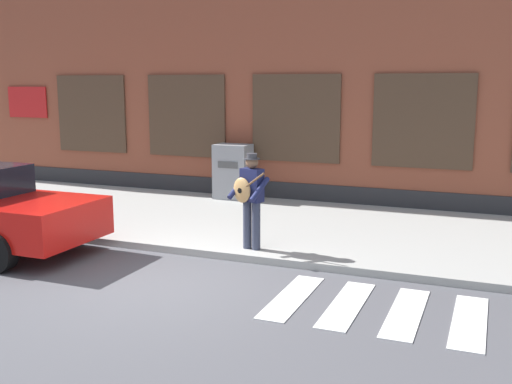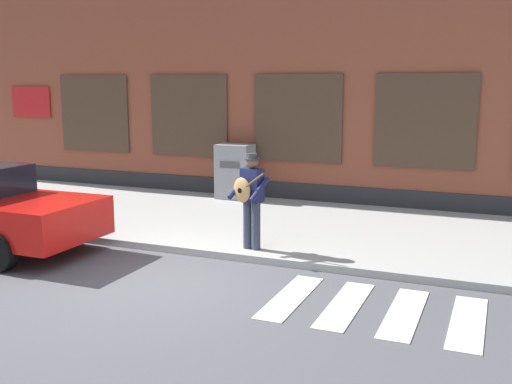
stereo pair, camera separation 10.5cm
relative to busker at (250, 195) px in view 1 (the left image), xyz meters
The scene contains 6 objects.
ground_plane 2.30m from the busker, 110.70° to the right, with size 160.00×160.00×0.00m, color #4C4C51.
sidewalk 2.48m from the busker, 108.51° to the left, with size 28.00×5.07×0.13m.
building_backdrop 7.62m from the busker, 96.13° to the left, with size 28.00×4.06×9.44m.
crosswalk 4.25m from the busker, 24.42° to the right, with size 5.20×1.90×0.01m.
busker is the anchor object (origin of this frame).
utility_box 4.78m from the busker, 117.74° to the left, with size 0.88×0.64×1.37m.
Camera 1 is at (4.62, -7.52, 3.00)m, focal length 42.00 mm.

